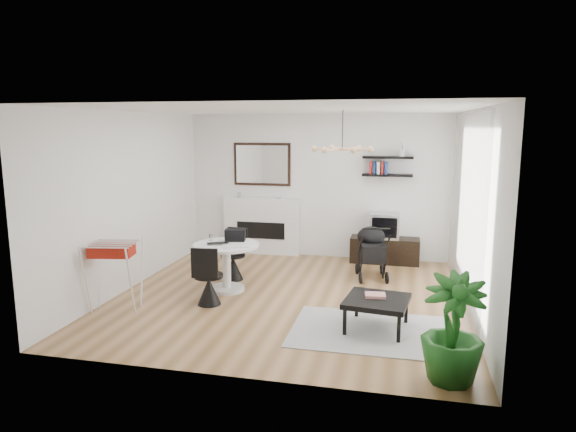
% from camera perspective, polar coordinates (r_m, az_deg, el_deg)
% --- Properties ---
extents(floor, '(5.00, 5.00, 0.00)m').
position_cam_1_polar(floor, '(7.62, 0.18, -8.98)').
color(floor, brown).
rests_on(floor, ground).
extents(ceiling, '(5.00, 5.00, 0.00)m').
position_cam_1_polar(ceiling, '(7.21, 0.19, 11.76)').
color(ceiling, white).
rests_on(ceiling, wall_back).
extents(wall_back, '(5.00, 0.00, 5.00)m').
position_cam_1_polar(wall_back, '(9.73, 3.41, 3.31)').
color(wall_back, white).
rests_on(wall_back, floor).
extents(wall_left, '(0.00, 5.00, 5.00)m').
position_cam_1_polar(wall_left, '(8.21, -17.12, 1.65)').
color(wall_left, white).
rests_on(wall_left, floor).
extents(wall_right, '(0.00, 5.00, 5.00)m').
position_cam_1_polar(wall_right, '(7.18, 20.04, 0.35)').
color(wall_right, white).
rests_on(wall_right, floor).
extents(sheer_curtain, '(0.04, 3.60, 2.60)m').
position_cam_1_polar(sheer_curtain, '(7.37, 19.08, 0.64)').
color(sheer_curtain, white).
rests_on(sheer_curtain, wall_right).
extents(fireplace, '(1.50, 0.17, 2.16)m').
position_cam_1_polar(fireplace, '(9.99, -2.94, -0.36)').
color(fireplace, white).
rests_on(fireplace, floor).
extents(shelf_lower, '(0.90, 0.25, 0.04)m').
position_cam_1_polar(shelf_lower, '(9.45, 10.98, 4.48)').
color(shelf_lower, black).
rests_on(shelf_lower, wall_back).
extents(shelf_upper, '(0.90, 0.25, 0.04)m').
position_cam_1_polar(shelf_upper, '(9.42, 11.04, 6.41)').
color(shelf_upper, black).
rests_on(shelf_upper, wall_back).
extents(pendant_lamp, '(0.90, 0.90, 0.10)m').
position_cam_1_polar(pendant_lamp, '(7.39, 6.05, 7.40)').
color(pendant_lamp, tan).
rests_on(pendant_lamp, ceiling).
extents(tv_console, '(1.24, 0.43, 0.46)m').
position_cam_1_polar(tv_console, '(9.58, 10.69, -3.75)').
color(tv_console, black).
rests_on(tv_console, floor).
extents(crt_tv, '(0.52, 0.46, 0.46)m').
position_cam_1_polar(crt_tv, '(9.48, 10.72, -1.05)').
color(crt_tv, '#B3B2B5').
rests_on(crt_tv, tv_console).
extents(dining_table, '(0.99, 0.99, 0.73)m').
position_cam_1_polar(dining_table, '(7.83, -6.87, -4.87)').
color(dining_table, white).
rests_on(dining_table, floor).
extents(laptop, '(0.38, 0.33, 0.03)m').
position_cam_1_polar(laptop, '(7.72, -7.77, -3.11)').
color(laptop, black).
rests_on(laptop, dining_table).
extents(black_bag, '(0.33, 0.23, 0.18)m').
position_cam_1_polar(black_bag, '(7.95, -5.89, -2.12)').
color(black_bag, black).
rests_on(black_bag, dining_table).
extents(newspaper, '(0.45, 0.42, 0.01)m').
position_cam_1_polar(newspaper, '(7.64, -5.84, -3.28)').
color(newspaper, silver).
rests_on(newspaper, dining_table).
extents(drinking_glass, '(0.06, 0.06, 0.09)m').
position_cam_1_polar(drinking_glass, '(8.02, -8.58, -2.39)').
color(drinking_glass, white).
rests_on(drinking_glass, dining_table).
extents(chair_far, '(0.41, 0.42, 0.83)m').
position_cam_1_polar(chair_far, '(8.44, -6.06, -5.28)').
color(chair_far, black).
rests_on(chair_far, floor).
extents(chair_near, '(0.41, 0.42, 0.85)m').
position_cam_1_polar(chair_near, '(7.31, -8.81, -7.72)').
color(chair_near, black).
rests_on(chair_near, floor).
extents(drying_rack, '(0.73, 0.70, 0.95)m').
position_cam_1_polar(drying_rack, '(7.33, -18.70, -6.19)').
color(drying_rack, white).
rests_on(drying_rack, floor).
extents(stroller, '(0.60, 0.82, 0.94)m').
position_cam_1_polar(stroller, '(8.57, 9.27, -4.17)').
color(stroller, black).
rests_on(stroller, floor).
extents(rug, '(1.90, 1.37, 0.01)m').
position_cam_1_polar(rug, '(6.48, 9.08, -12.54)').
color(rug, gray).
rests_on(rug, floor).
extents(coffee_table, '(0.84, 0.84, 0.38)m').
position_cam_1_polar(coffee_table, '(6.45, 9.84, -9.39)').
color(coffee_table, black).
rests_on(coffee_table, rug).
extents(magazines, '(0.27, 0.22, 0.04)m').
position_cam_1_polar(magazines, '(6.49, 9.67, -8.68)').
color(magazines, '#CB3E32').
rests_on(magazines, coffee_table).
extents(potted_plant, '(0.61, 0.61, 1.08)m').
position_cam_1_polar(potted_plant, '(5.32, 17.83, -11.86)').
color(potted_plant, '#195217').
rests_on(potted_plant, floor).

